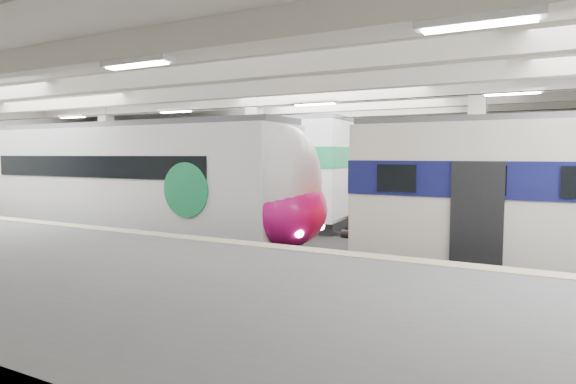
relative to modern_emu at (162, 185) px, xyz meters
The scene contains 3 objects.
station_hall 5.37m from the modern_emu, 19.29° to the right, with size 36.00×24.00×5.75m.
modern_emu is the anchor object (origin of this frame).
far_train 6.30m from the modern_emu, 118.95° to the left, with size 15.34×3.89×4.80m.
Camera 1 is at (6.80, -12.79, 3.22)m, focal length 30.00 mm.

